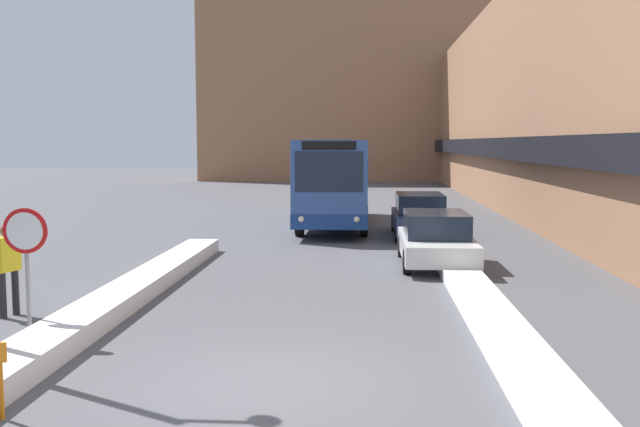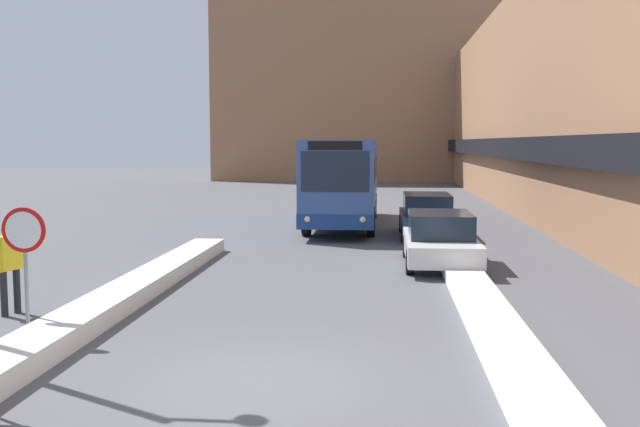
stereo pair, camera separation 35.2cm
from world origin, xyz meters
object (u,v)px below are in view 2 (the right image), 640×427
Objects in this scene: parked_car_front at (440,239)px; stop_sign at (24,244)px; pedestrian at (9,260)px; parked_car_middle at (427,215)px; city_bus at (344,180)px.

stop_sign is at bearing -134.03° from parked_car_front.
parked_car_front is at bearing -34.85° from pedestrian.
parked_car_front is at bearing -90.00° from parked_car_middle.
stop_sign is (-7.52, -7.78, 0.89)m from parked_car_front.
stop_sign reaches higher than parked_car_front.
pedestrian is (-1.10, 1.48, -0.54)m from stop_sign.
city_bus is 2.15× the size of parked_car_middle.
parked_car_middle is 14.93m from pedestrian.
parked_car_front is at bearing -70.83° from city_bus.
pedestrian is at bearing -143.81° from parked_car_front.
pedestrian is (-5.54, -15.17, -0.76)m from city_bus.
pedestrian is at bearing -110.05° from city_bus.
city_bus is 9.45m from parked_car_front.
parked_car_front is 10.68m from pedestrian.
city_bus is 16.17m from pedestrian.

